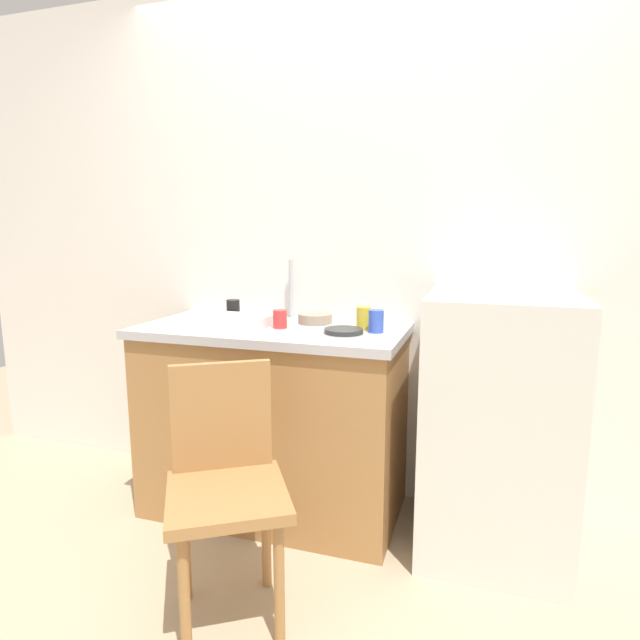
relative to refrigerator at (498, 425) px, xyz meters
The scene contains 14 objects.
ground_plane 1.06m from the refrigerator, 134.82° to the right, with size 8.00×8.00×0.00m, color tan.
back_wall 1.03m from the refrigerator, 150.54° to the left, with size 4.80×0.10×2.55m, color white.
cabinet_base 1.02m from the refrigerator, behind, with size 1.20×0.60×0.87m, color #A87542.
countertop 1.07m from the refrigerator, behind, with size 1.24×0.64×0.04m, color #B7B7BC.
faucet 1.17m from the refrigerator, 165.70° to the left, with size 0.02×0.02×0.29m, color #B7B7BC.
refrigerator is the anchor object (origin of this frame).
chair 1.14m from the refrigerator, 142.55° to the right, with size 0.55×0.55×0.89m.
dish_tray 1.23m from the refrigerator, behind, with size 0.28×0.20×0.05m, color white.
terracotta_bowl 0.94m from the refrigerator, behind, with size 0.16×0.16×0.05m, color gray.
hotplate 0.76m from the refrigerator, behind, with size 0.17×0.17×0.02m, color #2D2D2D.
cup_red 1.05m from the refrigerator, behind, with size 0.06×0.06×0.08m, color red.
cup_blue 0.67m from the refrigerator, behind, with size 0.07×0.07×0.10m, color blue.
cup_yellow 0.73m from the refrigerator, behind, with size 0.07×0.07×0.10m, color yellow.
cup_black 1.34m from the refrigerator, behind, with size 0.07×0.07×0.10m, color black.
Camera 1 is at (0.57, -1.57, 1.37)m, focal length 29.52 mm.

